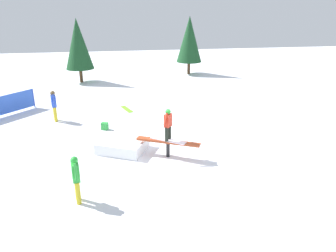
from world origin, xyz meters
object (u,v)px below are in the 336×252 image
object	(u,v)px
rail_feature	(168,143)
loose_snowboard_lime	(127,109)
bystander_blue	(54,104)
bystander_green	(76,177)
pine_tree_far	(78,44)
pine_tree_near	(189,39)
backpack_on_snow	(105,126)
main_rider_on_rail	(168,126)

from	to	relation	value
rail_feature	loose_snowboard_lime	world-z (taller)	rail_feature
bystander_blue	loose_snowboard_lime	distance (m)	3.96
bystander_green	pine_tree_far	bearing A→B (deg)	-6.82
pine_tree_near	pine_tree_far	bearing A→B (deg)	-169.20
bystander_blue	pine_tree_near	size ratio (longest dim) A/B	0.34
backpack_on_snow	loose_snowboard_lime	bearing A→B (deg)	89.16
rail_feature	pine_tree_far	world-z (taller)	pine_tree_far
bystander_green	backpack_on_snow	size ratio (longest dim) A/B	4.41
bystander_blue	backpack_on_snow	bearing A→B (deg)	-138.58
pine_tree_far	bystander_blue	bearing A→B (deg)	-93.81
main_rider_on_rail	loose_snowboard_lime	xyz separation A→B (m)	(-1.33, 6.28, -1.27)
pine_tree_near	bystander_green	bearing A→B (deg)	-112.52
rail_feature	pine_tree_near	xyz separation A→B (m)	(4.24, 15.24, 2.25)
rail_feature	bystander_green	bearing A→B (deg)	-114.53
loose_snowboard_lime	backpack_on_snow	size ratio (longest dim) A/B	3.83
main_rider_on_rail	backpack_on_snow	size ratio (longest dim) A/B	3.93
bystander_green	pine_tree_near	world-z (taller)	pine_tree_near
bystander_blue	rail_feature	bearing A→B (deg)	-150.12
bystander_blue	pine_tree_far	world-z (taller)	pine_tree_far
bystander_green	backpack_on_snow	distance (m)	6.01
pine_tree_far	pine_tree_near	bearing A→B (deg)	10.80
bystander_blue	backpack_on_snow	world-z (taller)	bystander_blue
main_rider_on_rail	bystander_green	size ratio (longest dim) A/B	0.89
main_rider_on_rail	backpack_on_snow	bearing A→B (deg)	162.22
rail_feature	bystander_blue	size ratio (longest dim) A/B	1.52
bystander_blue	pine_tree_far	bearing A→B (deg)	-18.92
loose_snowboard_lime	pine_tree_near	distance (m)	10.91
rail_feature	backpack_on_snow	world-z (taller)	rail_feature
rail_feature	bystander_green	world-z (taller)	bystander_green
backpack_on_snow	bystander_green	bearing A→B (deg)	-75.94
bystander_blue	main_rider_on_rail	bearing A→B (deg)	-150.12
main_rider_on_rail	loose_snowboard_lime	size ratio (longest dim) A/B	1.03
pine_tree_near	bystander_blue	bearing A→B (deg)	-131.85
rail_feature	backpack_on_snow	distance (m)	4.17
loose_snowboard_lime	pine_tree_far	size ratio (longest dim) A/B	0.28
main_rider_on_rail	bystander_blue	size ratio (longest dim) A/B	0.86
backpack_on_snow	bystander_blue	bearing A→B (deg)	167.10
main_rider_on_rail	backpack_on_snow	distance (m)	4.30
rail_feature	loose_snowboard_lime	bearing A→B (deg)	127.85
loose_snowboard_lime	backpack_on_snow	xyz separation A→B (m)	(-1.16, -2.96, 0.16)
bystander_green	loose_snowboard_lime	bearing A→B (deg)	-22.82
main_rider_on_rail	bystander_blue	bearing A→B (deg)	170.45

